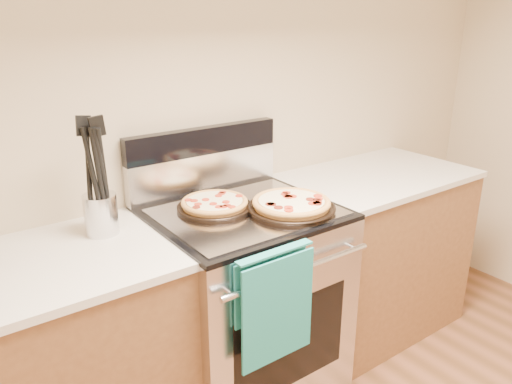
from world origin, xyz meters
TOP-DOWN VIEW (x-y plane):
  - wall_back at (0.00, 2.00)m, footprint 4.00×0.00m
  - range_body at (0.00, 1.65)m, footprint 0.76×0.68m
  - oven_window at (0.00, 1.31)m, footprint 0.56×0.01m
  - cooktop at (0.00, 1.65)m, footprint 0.76×0.68m
  - backsplash_lower at (0.00, 1.96)m, footprint 0.76×0.06m
  - backsplash_upper at (0.00, 1.96)m, footprint 0.76×0.06m
  - oven_handle at (0.00, 1.27)m, footprint 0.70×0.03m
  - dish_towel at (-0.12, 1.27)m, footprint 0.32×0.05m
  - foil_sheet at (0.00, 1.62)m, footprint 0.70×0.55m
  - cabinet_left at (-0.88, 1.68)m, footprint 1.00×0.62m
  - countertop_left at (-0.88, 1.68)m, footprint 1.02×0.64m
  - cabinet_right at (0.88, 1.68)m, footprint 1.00×0.62m
  - countertop_right at (0.88, 1.68)m, footprint 1.02×0.64m
  - pepperoni_pizza_back at (-0.10, 1.72)m, footprint 0.41×0.41m
  - pepperoni_pizza_front at (0.16, 1.52)m, footprint 0.46×0.46m
  - utensil_crock at (-0.55, 1.79)m, footprint 0.16×0.16m

SIDE VIEW (x-z plane):
  - cabinet_left at x=-0.88m, z-range 0.00..0.88m
  - cabinet_right at x=0.88m, z-range 0.00..0.88m
  - range_body at x=0.00m, z-range 0.00..0.90m
  - oven_window at x=0.00m, z-range 0.25..0.65m
  - dish_towel at x=-0.12m, z-range 0.49..0.91m
  - oven_handle at x=0.00m, z-range 0.79..0.81m
  - countertop_left at x=-0.88m, z-range 0.88..0.91m
  - countertop_right at x=0.88m, z-range 0.88..0.91m
  - cooktop at x=0.00m, z-range 0.90..0.92m
  - foil_sheet at x=0.00m, z-range 0.92..0.93m
  - pepperoni_pizza_back at x=-0.10m, z-range 0.93..0.97m
  - pepperoni_pizza_front at x=0.16m, z-range 0.93..0.98m
  - utensil_crock at x=-0.55m, z-range 0.91..1.07m
  - backsplash_lower at x=0.00m, z-range 0.92..1.10m
  - backsplash_upper at x=0.00m, z-range 1.10..1.22m
  - wall_back at x=0.00m, z-range -0.65..3.35m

